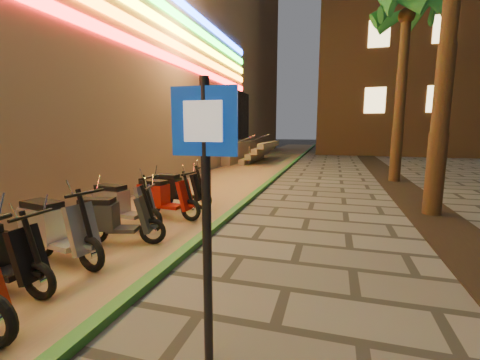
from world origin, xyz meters
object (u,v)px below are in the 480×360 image
(pedestrian_sign, at_px, (206,187))
(scooter_8, at_px, (111,218))
(scooter_11, at_px, (176,189))
(scooter_9, at_px, (121,204))
(scooter_7, at_px, (54,229))
(scooter_10, at_px, (162,197))

(pedestrian_sign, height_order, scooter_8, pedestrian_sign)
(scooter_8, bearing_deg, scooter_11, 78.82)
(pedestrian_sign, distance_m, scooter_11, 5.79)
(scooter_8, bearing_deg, scooter_9, 102.30)
(pedestrian_sign, distance_m, scooter_9, 4.51)
(pedestrian_sign, bearing_deg, scooter_11, 118.50)
(scooter_8, bearing_deg, scooter_7, -125.93)
(scooter_9, bearing_deg, pedestrian_sign, -37.50)
(pedestrian_sign, relative_size, scooter_10, 1.52)
(scooter_10, bearing_deg, pedestrian_sign, -48.85)
(pedestrian_sign, xyz_separation_m, scooter_10, (-2.71, 3.99, -1.07))
(scooter_10, xyz_separation_m, scooter_11, (-0.15, 0.93, 0.00))
(pedestrian_sign, bearing_deg, scooter_9, 133.79)
(scooter_11, bearing_deg, scooter_8, -85.34)
(scooter_10, bearing_deg, scooter_8, -82.49)
(pedestrian_sign, relative_size, scooter_8, 1.59)
(pedestrian_sign, xyz_separation_m, scooter_11, (-2.86, 4.92, -1.06))
(pedestrian_sign, height_order, scooter_11, pedestrian_sign)
(scooter_10, distance_m, scooter_11, 0.95)
(pedestrian_sign, height_order, scooter_10, pedestrian_sign)
(scooter_7, distance_m, scooter_10, 2.64)
(scooter_9, distance_m, scooter_11, 1.86)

